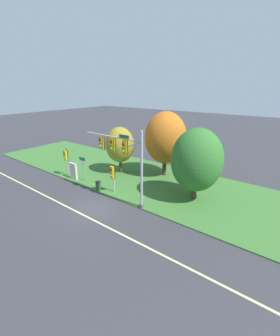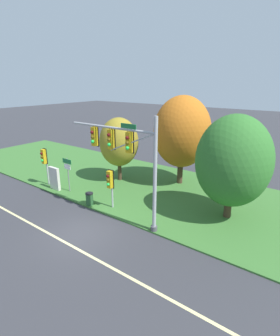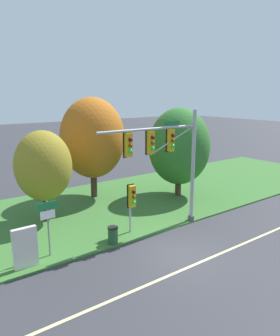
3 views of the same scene
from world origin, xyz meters
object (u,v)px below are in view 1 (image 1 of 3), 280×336
object	(u,v)px
tree_left_of_mast	(165,138)
trash_bin	(98,186)
tree_nearest_road	(120,145)
tree_behind_signpost	(197,160)
pedestrian_signal_near_kerb	(66,157)
route_sign_post	(83,165)
traffic_signal_mast	(123,154)
pedestrian_signal_further_along	(112,174)
info_kiosk	(73,171)

from	to	relation	value
tree_left_of_mast	trash_bin	bearing A→B (deg)	-112.07
tree_nearest_road	tree_behind_signpost	size ratio (longest dim) A/B	0.83
pedestrian_signal_near_kerb	tree_nearest_road	bearing A→B (deg)	48.97
pedestrian_signal_near_kerb	tree_left_of_mast	distance (m)	11.77
route_sign_post	tree_nearest_road	xyz separation A→B (m)	(1.56, 4.49, 1.58)
traffic_signal_mast	trash_bin	xyz separation A→B (m)	(-3.64, 0.11, -4.04)
tree_behind_signpost	trash_bin	bearing A→B (deg)	-153.79
pedestrian_signal_near_kerb	pedestrian_signal_further_along	size ratio (longest dim) A/B	1.14
traffic_signal_mast	trash_bin	bearing A→B (deg)	178.31
info_kiosk	pedestrian_signal_further_along	bearing A→B (deg)	2.07
pedestrian_signal_further_along	info_kiosk	xyz separation A→B (m)	(-6.06, -0.22, -1.08)
pedestrian_signal_further_along	tree_nearest_road	xyz separation A→B (m)	(-3.22, 4.68, 1.47)
pedestrian_signal_further_along	tree_nearest_road	size ratio (longest dim) A/B	0.50
info_kiosk	tree_behind_signpost	bearing A→B (deg)	16.72
traffic_signal_mast	pedestrian_signal_near_kerb	distance (m)	9.67
traffic_signal_mast	info_kiosk	size ratio (longest dim) A/B	3.60
tree_left_of_mast	info_kiosk	xyz separation A→B (m)	(-7.61, -7.47, -3.59)
tree_behind_signpost	info_kiosk	distance (m)	13.97
pedestrian_signal_further_along	tree_behind_signpost	world-z (taller)	tree_behind_signpost
tree_nearest_road	tree_behind_signpost	distance (m)	10.29
tree_behind_signpost	trash_bin	distance (m)	10.19
pedestrian_signal_near_kerb	info_kiosk	world-z (taller)	pedestrian_signal_near_kerb
route_sign_post	info_kiosk	world-z (taller)	route_sign_post
pedestrian_signal_further_along	trash_bin	bearing A→B (deg)	-161.55
info_kiosk	tree_left_of_mast	bearing A→B (deg)	44.45
tree_nearest_road	trash_bin	distance (m)	6.24
route_sign_post	info_kiosk	size ratio (longest dim) A/B	1.47
pedestrian_signal_further_along	tree_left_of_mast	distance (m)	7.83
route_sign_post	tree_nearest_road	distance (m)	5.01
traffic_signal_mast	route_sign_post	distance (m)	7.33
pedestrian_signal_near_kerb	pedestrian_signal_further_along	xyz separation A→B (m)	(7.38, 0.10, -0.35)
tree_left_of_mast	info_kiosk	bearing A→B (deg)	-135.55
tree_nearest_road	info_kiosk	distance (m)	6.22
traffic_signal_mast	tree_nearest_road	distance (m)	7.55
route_sign_post	tree_left_of_mast	distance (m)	9.83
traffic_signal_mast	pedestrian_signal_near_kerb	world-z (taller)	traffic_signal_mast
traffic_signal_mast	tree_nearest_road	world-z (taller)	traffic_signal_mast
tree_nearest_road	route_sign_post	bearing A→B (deg)	-109.13
traffic_signal_mast	info_kiosk	xyz separation A→B (m)	(-8.09, 0.42, -3.57)
pedestrian_signal_near_kerb	route_sign_post	world-z (taller)	pedestrian_signal_near_kerb
info_kiosk	traffic_signal_mast	bearing A→B (deg)	-3.00
tree_behind_signpost	pedestrian_signal_further_along	bearing A→B (deg)	-152.14
tree_behind_signpost	traffic_signal_mast	bearing A→B (deg)	-138.90
traffic_signal_mast	info_kiosk	distance (m)	8.85
traffic_signal_mast	pedestrian_signal_near_kerb	xyz separation A→B (m)	(-9.41, 0.54, -2.14)
traffic_signal_mast	route_sign_post	size ratio (longest dim) A/B	2.45
pedestrian_signal_near_kerb	tree_behind_signpost	world-z (taller)	tree_behind_signpost
pedestrian_signal_further_along	tree_nearest_road	bearing A→B (deg)	124.47
pedestrian_signal_further_along	trash_bin	xyz separation A→B (m)	(-1.61, -0.54, -1.55)
tree_behind_signpost	trash_bin	world-z (taller)	tree_behind_signpost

